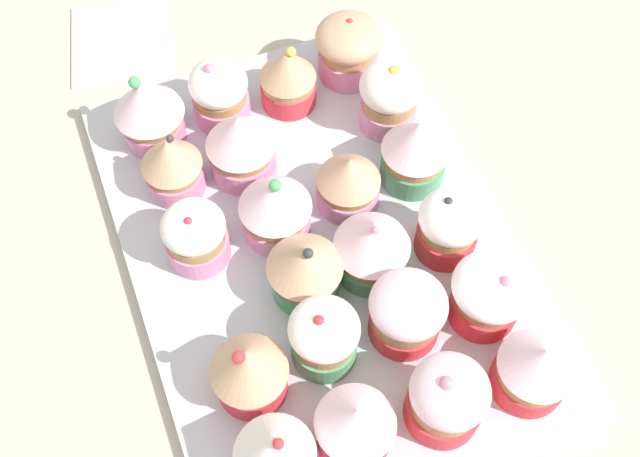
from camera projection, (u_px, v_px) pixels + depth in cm
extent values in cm
cube|color=#B2A899|center=(320.00, 260.00, 71.02)|extent=(180.00, 180.00, 3.00)
cube|color=silver|center=(320.00, 249.00, 69.20)|extent=(46.42, 32.75, 1.20)
cylinder|color=#D1333D|center=(529.00, 378.00, 61.27)|extent=(5.97, 5.97, 2.46)
cylinder|color=#AD7F51|center=(535.00, 369.00, 59.55)|extent=(5.63, 5.63, 1.53)
cone|color=silver|center=(542.00, 359.00, 57.64)|extent=(6.11, 6.11, 2.90)
cylinder|color=#D1333D|center=(484.00, 306.00, 64.29)|extent=(5.75, 5.75, 2.66)
cylinder|color=#AD7F51|center=(488.00, 296.00, 62.56)|extent=(5.25, 5.25, 1.35)
ellipsoid|color=white|center=(492.00, 287.00, 61.14)|extent=(6.42, 6.42, 3.23)
sphere|color=pink|center=(505.00, 282.00, 59.72)|extent=(0.99, 0.99, 0.99)
cylinder|color=#D1333D|center=(445.00, 239.00, 67.47)|extent=(5.26, 5.26, 2.73)
cylinder|color=#AD7F51|center=(449.00, 228.00, 65.80)|extent=(4.73, 4.73, 1.13)
ellipsoid|color=white|center=(452.00, 217.00, 64.31)|extent=(5.53, 5.53, 3.87)
sphere|color=#333338|center=(448.00, 201.00, 62.92)|extent=(0.73, 0.73, 0.73)
cylinder|color=#4C9E6B|center=(412.00, 167.00, 71.30)|extent=(5.90, 5.90, 2.70)
cylinder|color=#AD7F51|center=(415.00, 154.00, 69.52)|extent=(5.43, 5.43, 1.42)
cone|color=silver|center=(418.00, 137.00, 67.31)|extent=(6.12, 6.12, 3.69)
cylinder|color=pink|center=(387.00, 113.00, 74.49)|extent=(5.36, 5.36, 2.64)
cylinder|color=#AD7F51|center=(389.00, 100.00, 72.76)|extent=(4.98, 4.98, 1.37)
ellipsoid|color=white|center=(391.00, 86.00, 71.08)|extent=(5.80, 5.80, 4.22)
sphere|color=#EAD64C|center=(395.00, 72.00, 69.40)|extent=(1.18, 1.18, 1.18)
cylinder|color=pink|center=(348.00, 62.00, 77.67)|extent=(5.93, 5.93, 2.74)
cylinder|color=#AD7F51|center=(348.00, 49.00, 76.01)|extent=(5.35, 5.35, 1.10)
ellipsoid|color=tan|center=(349.00, 37.00, 74.66)|extent=(6.52, 6.52, 3.40)
sphere|color=red|center=(350.00, 22.00, 73.52)|extent=(0.64, 0.64, 0.64)
cylinder|color=#D1333D|center=(443.00, 408.00, 59.96)|extent=(5.96, 5.96, 2.65)
cylinder|color=#AD7F51|center=(446.00, 399.00, 58.19)|extent=(5.42, 5.42, 1.44)
ellipsoid|color=silver|center=(450.00, 391.00, 56.55)|extent=(6.03, 6.03, 3.93)
sphere|color=pink|center=(447.00, 384.00, 54.97)|extent=(1.12, 1.12, 1.12)
cylinder|color=#D1333D|center=(404.00, 324.00, 63.69)|extent=(5.86, 5.86, 2.29)
cylinder|color=#AD7F51|center=(406.00, 314.00, 62.05)|extent=(5.59, 5.59, 1.50)
ellipsoid|color=silver|center=(409.00, 304.00, 60.47)|extent=(6.28, 6.28, 3.61)
cylinder|color=#4C9E6B|center=(370.00, 260.00, 66.67)|extent=(6.11, 6.11, 2.24)
cylinder|color=#AD7F51|center=(371.00, 250.00, 65.02)|extent=(5.67, 5.67, 1.58)
cone|color=silver|center=(373.00, 235.00, 62.81)|extent=(6.51, 6.51, 3.54)
sphere|color=pink|center=(375.00, 230.00, 61.10)|extent=(0.65, 0.65, 0.65)
cylinder|color=pink|center=(348.00, 194.00, 70.11)|extent=(5.68, 5.68, 2.23)
cylinder|color=#AD7F51|center=(348.00, 183.00, 68.67)|extent=(5.21, 5.21, 1.11)
cone|color=tan|center=(349.00, 170.00, 66.93)|extent=(5.71, 5.71, 2.92)
cylinder|color=#D1333D|center=(289.00, 92.00, 75.96)|extent=(5.41, 5.41, 2.39)
cylinder|color=#AD7F51|center=(288.00, 80.00, 74.46)|extent=(5.17, 5.17, 1.09)
cone|color=tan|center=(287.00, 64.00, 72.48)|extent=(5.48, 5.48, 3.49)
sphere|color=#EAD64C|center=(291.00, 52.00, 71.10)|extent=(0.94, 0.94, 0.94)
cylinder|color=#D1333D|center=(354.00, 433.00, 59.16)|extent=(5.76, 5.76, 2.24)
cylinder|color=#AD7F51|center=(355.00, 426.00, 57.52)|extent=(5.48, 5.48, 1.58)
cone|color=silver|center=(356.00, 417.00, 55.59)|extent=(6.13, 6.13, 2.88)
cylinder|color=#4C9E6B|center=(324.00, 347.00, 62.43)|extent=(5.31, 5.31, 2.70)
cylinder|color=#AD7F51|center=(324.00, 338.00, 60.63)|extent=(4.86, 4.86, 1.46)
ellipsoid|color=white|center=(324.00, 329.00, 59.12)|extent=(5.62, 5.62, 3.40)
sphere|color=red|center=(319.00, 321.00, 57.76)|extent=(0.89, 0.89, 0.89)
cylinder|color=#4C9E6B|center=(305.00, 282.00, 65.62)|extent=(5.78, 5.78, 2.29)
cylinder|color=#AD7F51|center=(305.00, 271.00, 63.95)|extent=(5.44, 5.44, 1.58)
cone|color=tan|center=(304.00, 258.00, 61.97)|extent=(6.38, 6.38, 3.01)
sphere|color=#333338|center=(308.00, 253.00, 60.62)|extent=(0.86, 0.86, 0.86)
cylinder|color=pink|center=(277.00, 223.00, 68.54)|extent=(6.00, 6.00, 2.30)
cylinder|color=#AD7F51|center=(276.00, 211.00, 66.87)|extent=(5.47, 5.47, 1.57)
cone|color=silver|center=(274.00, 195.00, 64.68)|extent=(6.35, 6.35, 3.51)
sphere|color=#4CB266|center=(275.00, 186.00, 63.26)|extent=(1.10, 1.10, 1.10)
cylinder|color=pink|center=(243.00, 161.00, 71.72)|extent=(6.12, 6.12, 2.55)
cylinder|color=#AD7F51|center=(242.00, 149.00, 70.02)|extent=(5.53, 5.53, 1.38)
cone|color=silver|center=(239.00, 131.00, 67.83)|extent=(6.37, 6.37, 3.70)
cylinder|color=pink|center=(222.00, 107.00, 74.87)|extent=(5.43, 5.43, 2.62)
cylinder|color=#AD7F51|center=(220.00, 95.00, 73.31)|extent=(4.98, 4.98, 1.00)
ellipsoid|color=white|center=(218.00, 83.00, 71.87)|extent=(5.53, 5.53, 3.88)
sphere|color=pink|center=(210.00, 70.00, 70.37)|extent=(1.10, 1.10, 1.10)
cylinder|color=#AD7F51|center=(275.00, 457.00, 56.04)|extent=(5.04, 5.04, 1.46)
cone|color=white|center=(273.00, 447.00, 53.74)|extent=(6.04, 6.04, 3.86)
sphere|color=red|center=(278.00, 444.00, 52.06)|extent=(0.83, 0.83, 0.83)
cylinder|color=#D1333D|center=(251.00, 381.00, 61.00)|extent=(5.65, 5.65, 2.71)
cylinder|color=#AD7F51|center=(250.00, 373.00, 59.38)|extent=(5.15, 5.15, 1.05)
cone|color=tan|center=(247.00, 362.00, 57.37)|extent=(6.10, 6.10, 3.60)
sphere|color=red|center=(238.00, 357.00, 55.82)|extent=(1.02, 1.02, 1.02)
cylinder|color=pink|center=(198.00, 246.00, 67.21)|extent=(5.47, 5.47, 2.56)
cylinder|color=#AD7F51|center=(195.00, 235.00, 65.64)|extent=(5.05, 5.05, 1.09)
ellipsoid|color=white|center=(193.00, 226.00, 64.35)|extent=(5.47, 5.47, 3.15)
sphere|color=red|center=(188.00, 221.00, 62.90)|extent=(0.74, 0.74, 0.74)
cylinder|color=pink|center=(176.00, 179.00, 70.85)|extent=(5.35, 5.35, 2.37)
cylinder|color=#AD7F51|center=(173.00, 168.00, 69.34)|extent=(4.81, 4.81, 1.12)
cone|color=tan|center=(169.00, 154.00, 67.47)|extent=(5.49, 5.49, 3.22)
sphere|color=#333338|center=(170.00, 139.00, 66.41)|extent=(0.67, 0.67, 0.67)
cylinder|color=pink|center=(154.00, 128.00, 73.75)|extent=(5.87, 5.87, 2.35)
cylinder|color=#AD7F51|center=(150.00, 116.00, 72.16)|extent=(5.52, 5.52, 1.33)
cone|color=silver|center=(145.00, 98.00, 69.92)|extent=(6.54, 6.54, 3.87)
sphere|color=#4CB266|center=(135.00, 82.00, 68.55)|extent=(1.14, 1.14, 1.14)
cube|color=white|center=(121.00, 40.00, 82.23)|extent=(13.37, 12.47, 0.60)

